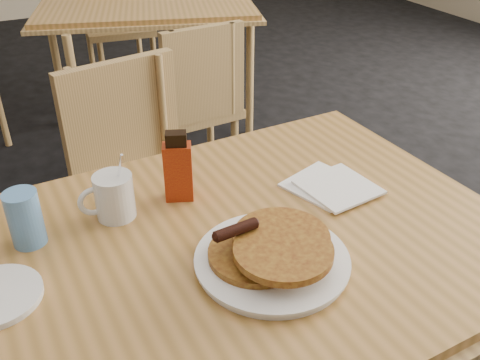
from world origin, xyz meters
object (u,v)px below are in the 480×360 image
object	(u,v)px
chair_neighbor_near	(198,96)
syrup_bottle	(178,169)
chair_neighbor_far	(113,9)
coffee_mug	(113,196)
main_table	(215,261)
neighbor_table	(147,10)
chair_main_far	(135,174)
blue_tumbler	(25,218)
pancake_plate	(272,254)

from	to	relation	value
chair_neighbor_near	syrup_bottle	size ratio (longest dim) A/B	4.96
chair_neighbor_far	coffee_mug	bearing A→B (deg)	-97.56
main_table	syrup_bottle	xyz separation A→B (m)	(-0.00, 0.20, 0.12)
syrup_bottle	main_table	bearing A→B (deg)	-68.35
main_table	neighbor_table	distance (m)	2.11
main_table	chair_main_far	world-z (taller)	chair_main_far
chair_neighbor_near	blue_tumbler	world-z (taller)	blue_tumbler
main_table	chair_neighbor_far	distance (m)	2.83
neighbor_table	chair_main_far	size ratio (longest dim) A/B	1.51
chair_neighbor_near	pancake_plate	bearing A→B (deg)	-110.52
chair_main_far	syrup_bottle	bearing A→B (deg)	-103.90
main_table	chair_main_far	size ratio (longest dim) A/B	1.50
chair_neighbor_far	main_table	bearing A→B (deg)	-93.64
coffee_mug	blue_tumbler	size ratio (longest dim) A/B	1.34
neighbor_table	coffee_mug	distance (m)	1.97
chair_neighbor_far	pancake_plate	size ratio (longest dim) A/B	3.12
pancake_plate	neighbor_table	bearing A→B (deg)	79.10
chair_neighbor_far	syrup_bottle	size ratio (longest dim) A/B	5.59
pancake_plate	main_table	bearing A→B (deg)	127.36
chair_neighbor_near	main_table	bearing A→B (deg)	-114.61
coffee_mug	neighbor_table	bearing A→B (deg)	74.18
coffee_mug	syrup_bottle	size ratio (longest dim) A/B	0.95
pancake_plate	blue_tumbler	distance (m)	0.49
neighbor_table	blue_tumbler	world-z (taller)	blue_tumbler
neighbor_table	syrup_bottle	xyz separation A→B (m)	(-0.49, -1.85, 0.12)
coffee_mug	main_table	bearing A→B (deg)	-47.69
chair_main_far	blue_tumbler	xyz separation A→B (m)	(-0.35, -0.55, 0.29)
pancake_plate	chair_main_far	bearing A→B (deg)	94.02
pancake_plate	syrup_bottle	xyz separation A→B (m)	(-0.08, 0.30, 0.05)
neighbor_table	chair_neighbor_far	world-z (taller)	chair_neighbor_far
blue_tumbler	main_table	bearing A→B (deg)	-27.55
neighbor_table	blue_tumbler	distance (m)	2.05
chair_neighbor_far	pancake_plate	world-z (taller)	chair_neighbor_far
neighbor_table	syrup_bottle	bearing A→B (deg)	-104.86
chair_main_far	pancake_plate	world-z (taller)	chair_main_far
chair_neighbor_far	blue_tumbler	bearing A→B (deg)	-101.13
neighbor_table	chair_neighbor_far	bearing A→B (deg)	91.10
chair_neighbor_far	coffee_mug	size ratio (longest dim) A/B	5.91
chair_neighbor_far	chair_neighbor_near	world-z (taller)	chair_neighbor_far
coffee_mug	blue_tumbler	xyz separation A→B (m)	(-0.18, -0.02, 0.01)
chair_neighbor_near	coffee_mug	world-z (taller)	coffee_mug
pancake_plate	syrup_bottle	size ratio (longest dim) A/B	1.79
chair_main_far	blue_tumbler	distance (m)	0.71
neighbor_table	chair_main_far	distance (m)	1.42
main_table	blue_tumbler	distance (m)	0.39
syrup_bottle	blue_tumbler	size ratio (longest dim) A/B	1.41
chair_neighbor_near	syrup_bottle	distance (m)	1.27
main_table	blue_tumbler	bearing A→B (deg)	152.45
main_table	blue_tumbler	size ratio (longest dim) A/B	11.24
neighbor_table	pancake_plate	world-z (taller)	pancake_plate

